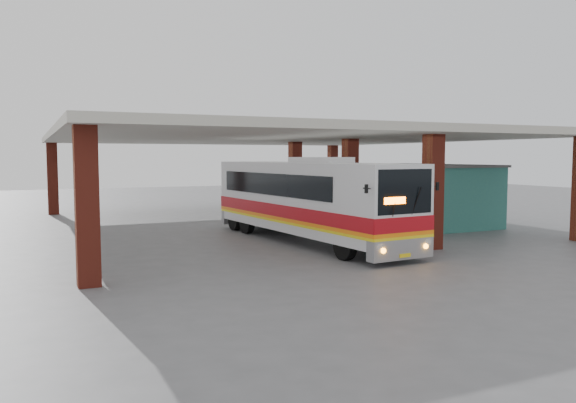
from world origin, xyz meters
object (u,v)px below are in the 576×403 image
(coach_bus, at_px, (307,200))
(red_chair, at_px, (349,214))
(pedestrian, at_px, (377,227))
(motorcycle, at_px, (408,222))

(coach_bus, distance_m, red_chair, 8.30)
(pedestrian, height_order, red_chair, pedestrian)
(red_chair, bearing_deg, pedestrian, -117.62)
(motorcycle, height_order, red_chair, motorcycle)
(coach_bus, relative_size, motorcycle, 5.77)
(coach_bus, bearing_deg, pedestrian, -58.29)
(pedestrian, bearing_deg, motorcycle, -154.57)
(motorcycle, bearing_deg, red_chair, -20.21)
(motorcycle, relative_size, pedestrian, 1.33)
(motorcycle, bearing_deg, pedestrian, 110.92)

